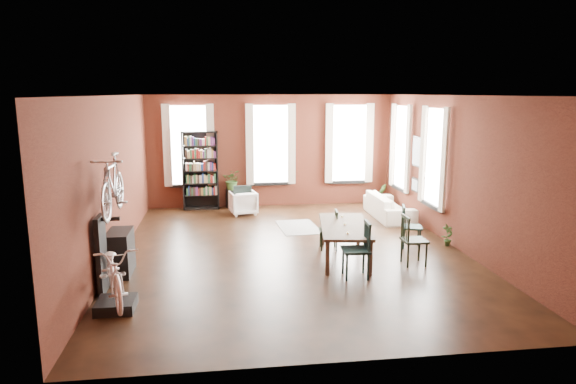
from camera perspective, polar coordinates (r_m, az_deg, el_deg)
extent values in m
plane|color=black|center=(10.75, 0.46, -6.62)|extent=(9.00, 9.00, 0.00)
cube|color=silver|center=(10.25, 0.49, 10.69)|extent=(7.00, 9.00, 0.04)
cube|color=#411810|center=(14.81, -1.96, 4.57)|extent=(7.00, 0.04, 3.20)
cube|color=#411810|center=(6.05, 6.44, -4.93)|extent=(7.00, 0.04, 3.20)
cube|color=#411810|center=(10.49, -18.83, 1.33)|extent=(0.04, 9.00, 3.20)
cube|color=#411810|center=(11.40, 18.18, 2.10)|extent=(0.04, 9.00, 3.20)
cube|color=white|center=(14.71, -10.94, 5.12)|extent=(1.00, 0.04, 2.20)
cube|color=#C0B09A|center=(14.64, -10.95, 5.10)|extent=(1.40, 0.06, 2.30)
cube|color=white|center=(14.76, -1.95, 5.33)|extent=(1.00, 0.04, 2.20)
cube|color=#C0B09A|center=(14.69, -1.93, 5.31)|extent=(1.40, 0.06, 2.30)
cube|color=white|center=(15.15, 6.77, 5.41)|extent=(1.00, 0.04, 2.20)
cube|color=#C0B09A|center=(15.09, 6.84, 5.39)|extent=(1.40, 0.06, 2.30)
cube|color=white|center=(12.26, 16.11, 3.75)|extent=(0.04, 1.00, 2.20)
cube|color=#C0B09A|center=(12.23, 15.81, 3.75)|extent=(0.06, 1.40, 2.30)
cube|color=white|center=(14.29, 12.60, 4.89)|extent=(0.04, 1.00, 2.20)
cube|color=#C0B09A|center=(14.27, 12.33, 4.89)|extent=(0.06, 1.40, 2.30)
cube|color=black|center=(13.27, 14.18, 4.37)|extent=(0.04, 0.55, 0.75)
cube|color=black|center=(13.39, 14.01, 0.75)|extent=(0.04, 0.45, 0.35)
cube|color=brown|center=(10.26, 6.28, -5.55)|extent=(1.21, 2.14, 0.69)
cube|color=#173433|center=(9.25, 7.54, -6.38)|extent=(0.49, 0.49, 1.01)
cube|color=black|center=(10.85, 4.51, -4.22)|extent=(0.42, 0.42, 0.83)
cube|color=black|center=(10.14, 13.85, -5.21)|extent=(0.44, 0.44, 0.96)
cube|color=#173331|center=(11.23, 13.56, -3.79)|extent=(0.51, 0.51, 0.90)
cube|color=black|center=(14.62, -9.70, 2.36)|extent=(1.00, 0.32, 2.20)
imported|color=white|center=(13.94, -5.01, -1.08)|extent=(0.78, 0.75, 0.70)
imported|color=beige|center=(13.78, 11.17, -1.15)|extent=(0.61, 2.08, 0.81)
cube|color=black|center=(12.62, 1.15, -3.93)|extent=(1.01, 1.51, 0.01)
cube|color=black|center=(8.39, -18.56, -11.80)|extent=(0.57, 0.57, 0.17)
cube|color=black|center=(8.96, -20.02, -6.58)|extent=(0.16, 0.60, 1.30)
cube|color=black|center=(9.85, -18.14, -6.41)|extent=(0.40, 0.80, 0.80)
cube|color=black|center=(14.75, -6.29, -0.76)|extent=(0.32, 0.32, 0.53)
imported|color=#2E5220|center=(15.11, 10.22, -1.03)|extent=(0.49, 0.73, 0.30)
imported|color=#2A4F1F|center=(11.62, 17.27, -5.34)|extent=(0.38, 0.53, 0.17)
imported|color=silver|center=(8.08, -18.90, -5.61)|extent=(0.84, 1.04, 1.73)
imported|color=#A5A8AD|center=(8.60, -19.04, 2.89)|extent=(0.47, 1.00, 1.66)
imported|color=#305221|center=(14.65, -6.20, 1.11)|extent=(0.61, 0.66, 0.45)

